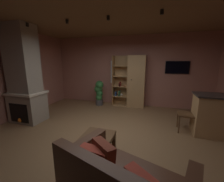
% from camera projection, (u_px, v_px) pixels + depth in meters
% --- Properties ---
extents(floor, '(6.32, 5.48, 0.02)m').
position_uv_depth(floor, '(107.00, 136.00, 3.44)').
color(floor, olive).
rests_on(floor, ground).
extents(wall_back, '(6.44, 0.06, 2.80)m').
position_uv_depth(wall_back, '(128.00, 71.00, 5.74)').
color(wall_back, '#AD7060').
rests_on(wall_back, ground).
extents(wall_left, '(0.06, 5.48, 2.80)m').
position_uv_depth(wall_left, '(3.00, 75.00, 4.04)').
color(wall_left, '#AD7060').
rests_on(wall_left, ground).
extents(ceiling, '(6.32, 5.48, 0.02)m').
position_uv_depth(ceiling, '(106.00, 11.00, 2.85)').
color(ceiling, brown).
extents(window_pane_back, '(0.67, 0.01, 0.94)m').
position_uv_depth(window_pane_back, '(118.00, 72.00, 5.84)').
color(window_pane_back, white).
extents(stone_fireplace, '(1.01, 0.73, 2.80)m').
position_uv_depth(stone_fireplace, '(24.00, 80.00, 4.07)').
color(stone_fireplace, gray).
rests_on(stone_fireplace, ground).
extents(bookshelf_cabinet, '(1.28, 0.41, 2.03)m').
position_uv_depth(bookshelf_cabinet, '(134.00, 82.00, 5.49)').
color(bookshelf_cabinet, tan).
rests_on(bookshelf_cabinet, ground).
extents(coffee_table, '(0.58, 0.62, 0.43)m').
position_uv_depth(coffee_table, '(97.00, 140.00, 2.61)').
color(coffee_table, brown).
rests_on(coffee_table, ground).
extents(table_book_0, '(0.13, 0.11, 0.02)m').
position_uv_depth(table_book_0, '(97.00, 134.00, 2.63)').
color(table_book_0, '#B22D2D').
rests_on(table_book_0, coffee_table).
extents(dining_chair, '(0.44, 0.44, 0.92)m').
position_uv_depth(dining_chair, '(191.00, 112.00, 3.55)').
color(dining_chair, brown).
rests_on(dining_chair, ground).
extents(potted_floor_plant, '(0.39, 0.37, 1.02)m').
position_uv_depth(potted_floor_plant, '(99.00, 92.00, 5.77)').
color(potted_floor_plant, '#4C4C51').
rests_on(potted_floor_plant, ground).
extents(wall_mounted_tv, '(0.83, 0.06, 0.46)m').
position_uv_depth(wall_mounted_tv, '(177.00, 67.00, 5.13)').
color(wall_mounted_tv, black).
extents(track_light_spot_0, '(0.07, 0.07, 0.09)m').
position_uv_depth(track_light_spot_0, '(27.00, 25.00, 3.58)').
color(track_light_spot_0, black).
extents(track_light_spot_1, '(0.07, 0.07, 0.09)m').
position_uv_depth(track_light_spot_1, '(67.00, 22.00, 3.33)').
color(track_light_spot_1, black).
extents(track_light_spot_2, '(0.07, 0.07, 0.09)m').
position_uv_depth(track_light_spot_2, '(108.00, 18.00, 3.03)').
color(track_light_spot_2, black).
extents(track_light_spot_3, '(0.07, 0.07, 0.09)m').
position_uv_depth(track_light_spot_3, '(162.00, 12.00, 2.67)').
color(track_light_spot_3, black).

